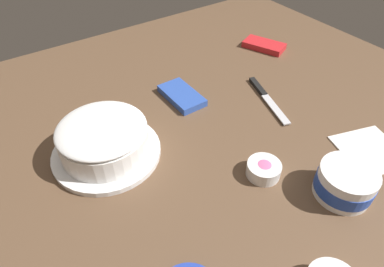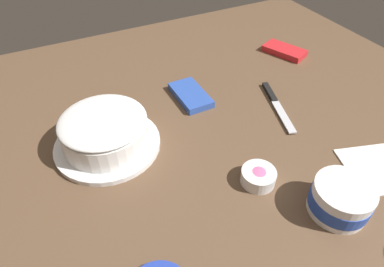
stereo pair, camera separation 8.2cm
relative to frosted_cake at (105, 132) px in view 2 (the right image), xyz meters
name	(u,v)px [view 2 (the right image)]	position (x,y,z in m)	size (l,w,h in m)	color
ground_plane	(236,142)	(-0.14, -0.30, -0.05)	(1.54, 1.54, 0.00)	brown
frosted_cake	(105,132)	(0.00, 0.00, 0.00)	(0.27, 0.27, 0.10)	white
frosting_tub	(341,199)	(-0.41, -0.38, -0.01)	(0.12, 0.12, 0.07)	white
spreading_knife	(275,102)	(-0.05, -0.49, -0.04)	(0.23, 0.09, 0.01)	silver
sprinkle_bowl_pink	(258,176)	(-0.27, -0.27, -0.03)	(0.08, 0.08, 0.04)	white
candy_box_lower	(284,51)	(0.18, -0.71, -0.04)	(0.15, 0.08, 0.02)	red
candy_box_upper	(191,95)	(0.09, -0.28, -0.04)	(0.15, 0.08, 0.02)	#2D51B2
paper_napkin	(378,168)	(-0.37, -0.55, -0.04)	(0.15, 0.15, 0.01)	white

